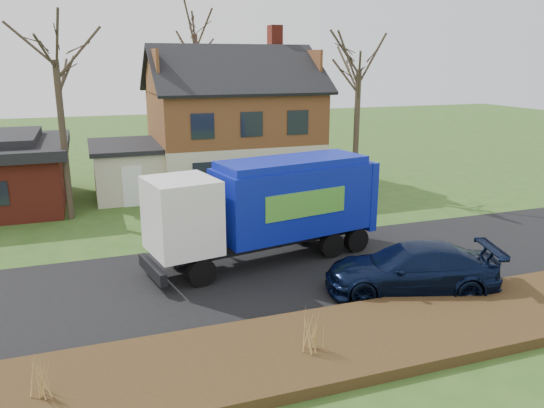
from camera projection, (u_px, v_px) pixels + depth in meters
name	position (u px, v px, depth m)	size (l,w,h in m)	color
ground	(285.00, 272.00, 18.71)	(120.00, 120.00, 0.00)	#2E531B
road	(285.00, 271.00, 18.71)	(80.00, 7.00, 0.02)	black
mulch_verge	(357.00, 340.00, 13.85)	(80.00, 3.50, 0.30)	#302010
main_house	(224.00, 117.00, 30.80)	(12.95, 8.95, 9.26)	beige
garbage_truck	(271.00, 204.00, 19.33)	(9.02, 3.92, 3.75)	black
silver_sedan	(244.00, 215.00, 23.01)	(1.52, 4.36, 1.44)	#ADB1B6
navy_wagon	(411.00, 269.00, 16.88)	(2.21, 5.44, 1.58)	black
tree_front_west	(53.00, 34.00, 22.85)	(3.39, 3.39, 10.08)	#3D3124
tree_front_east	(360.00, 48.00, 27.70)	(3.48, 3.48, 9.67)	#413527
tree_back	(194.00, 16.00, 37.36)	(3.88, 3.88, 12.30)	#453329
grass_clump_west	(43.00, 374.00, 11.17)	(0.38, 0.31, 1.00)	tan
grass_clump_mid	(312.00, 331.00, 12.90)	(0.39, 0.32, 1.08)	tan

